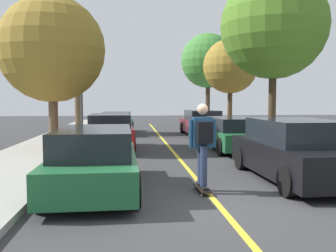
{
  "coord_description": "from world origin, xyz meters",
  "views": [
    {
      "loc": [
        -1.62,
        -6.6,
        1.94
      ],
      "look_at": [
        -0.03,
        8.6,
        0.87
      ],
      "focal_mm": 39.14,
      "sensor_mm": 36.0,
      "label": 1
    }
  ],
  "objects_px": {
    "street_tree_left_near": "(78,61)",
    "street_tree_right_far": "(208,61)",
    "street_tree_left_nearest": "(52,50)",
    "skateboarder": "(203,140)",
    "parked_car_left_nearest": "(94,160)",
    "fire_hydrant": "(66,141)",
    "street_tree_right_nearest": "(274,26)",
    "parked_car_right_far": "(202,123)",
    "parked_car_right_nearest": "(296,151)",
    "parked_car_left_near": "(110,132)",
    "parked_car_left_far": "(117,123)",
    "streetlamp": "(81,70)",
    "street_tree_right_near": "(230,66)",
    "skateboard": "(202,188)",
    "parked_car_right_near": "(233,134)"
  },
  "relations": [
    {
      "from": "street_tree_left_near",
      "to": "street_tree_right_far",
      "type": "relative_size",
      "value": 0.78
    },
    {
      "from": "street_tree_left_nearest",
      "to": "skateboarder",
      "type": "distance_m",
      "value": 8.91
    },
    {
      "from": "parked_car_left_nearest",
      "to": "fire_hydrant",
      "type": "height_order",
      "value": "parked_car_left_nearest"
    },
    {
      "from": "street_tree_left_near",
      "to": "street_tree_right_nearest",
      "type": "xyz_separation_m",
      "value": [
        9.19,
        -6.15,
        0.92
      ]
    },
    {
      "from": "street_tree_left_near",
      "to": "skateboarder",
      "type": "xyz_separation_m",
      "value": [
        4.48,
        -14.19,
        -3.11
      ]
    },
    {
      "from": "parked_car_right_far",
      "to": "street_tree_left_nearest",
      "type": "relative_size",
      "value": 0.72
    },
    {
      "from": "parked_car_right_nearest",
      "to": "street_tree_right_nearest",
      "type": "distance_m",
      "value": 8.61
    },
    {
      "from": "parked_car_right_nearest",
      "to": "street_tree_right_far",
      "type": "xyz_separation_m",
      "value": [
        2.21,
        20.38,
        4.35
      ]
    },
    {
      "from": "parked_car_left_nearest",
      "to": "street_tree_left_nearest",
      "type": "bearing_deg",
      "value": 108.11
    },
    {
      "from": "parked_car_left_near",
      "to": "parked_car_right_far",
      "type": "bearing_deg",
      "value": 50.57
    },
    {
      "from": "parked_car_left_far",
      "to": "streetlamp",
      "type": "relative_size",
      "value": 0.8
    },
    {
      "from": "street_tree_right_near",
      "to": "street_tree_right_far",
      "type": "xyz_separation_m",
      "value": [
        0.0,
        6.51,
        1.03
      ]
    },
    {
      "from": "parked_car_left_nearest",
      "to": "parked_car_left_near",
      "type": "height_order",
      "value": "parked_car_left_near"
    },
    {
      "from": "street_tree_right_far",
      "to": "skateboarder",
      "type": "bearing_deg",
      "value": -102.43
    },
    {
      "from": "parked_car_left_far",
      "to": "parked_car_right_far",
      "type": "height_order",
      "value": "parked_car_right_far"
    },
    {
      "from": "parked_car_left_nearest",
      "to": "parked_car_left_far",
      "type": "relative_size",
      "value": 0.91
    },
    {
      "from": "street_tree_left_near",
      "to": "parked_car_left_nearest",
      "type": "bearing_deg",
      "value": -80.89
    },
    {
      "from": "parked_car_right_nearest",
      "to": "skateboarder",
      "type": "bearing_deg",
      "value": -158.56
    },
    {
      "from": "street_tree_right_near",
      "to": "fire_hydrant",
      "type": "relative_size",
      "value": 8.0
    },
    {
      "from": "parked_car_left_near",
      "to": "street_tree_right_far",
      "type": "bearing_deg",
      "value": 64.24
    },
    {
      "from": "streetlamp",
      "to": "skateboard",
      "type": "bearing_deg",
      "value": -71.65
    },
    {
      "from": "parked_car_right_far",
      "to": "streetlamp",
      "type": "height_order",
      "value": "streetlamp"
    },
    {
      "from": "streetlamp",
      "to": "parked_car_left_far",
      "type": "bearing_deg",
      "value": 46.27
    },
    {
      "from": "parked_car_right_near",
      "to": "skateboard",
      "type": "relative_size",
      "value": 5.18
    },
    {
      "from": "street_tree_right_far",
      "to": "fire_hydrant",
      "type": "bearing_deg",
      "value": -118.52
    },
    {
      "from": "skateboard",
      "to": "fire_hydrant",
      "type": "bearing_deg",
      "value": 123.42
    },
    {
      "from": "fire_hydrant",
      "to": "streetlamp",
      "type": "relative_size",
      "value": 0.12
    },
    {
      "from": "parked_car_left_nearest",
      "to": "street_tree_right_near",
      "type": "height_order",
      "value": "street_tree_right_near"
    },
    {
      "from": "parked_car_left_far",
      "to": "skateboard",
      "type": "height_order",
      "value": "parked_car_left_far"
    },
    {
      "from": "skateboard",
      "to": "street_tree_left_near",
      "type": "bearing_deg",
      "value": 107.56
    },
    {
      "from": "street_tree_left_nearest",
      "to": "parked_car_right_nearest",
      "type": "bearing_deg",
      "value": -41.61
    },
    {
      "from": "skateboard",
      "to": "street_tree_right_nearest",
      "type": "bearing_deg",
      "value": 59.53
    },
    {
      "from": "fire_hydrant",
      "to": "parked_car_right_nearest",
      "type": "bearing_deg",
      "value": -37.22
    },
    {
      "from": "parked_car_left_nearest",
      "to": "streetlamp",
      "type": "relative_size",
      "value": 0.72
    },
    {
      "from": "street_tree_left_nearest",
      "to": "street_tree_right_far",
      "type": "xyz_separation_m",
      "value": [
        9.19,
        14.18,
        1.17
      ]
    },
    {
      "from": "street_tree_right_far",
      "to": "parked_car_left_near",
      "type": "bearing_deg",
      "value": -115.76
    },
    {
      "from": "parked_car_right_nearest",
      "to": "street_tree_right_nearest",
      "type": "xyz_separation_m",
      "value": [
        2.21,
        7.05,
        4.43
      ]
    },
    {
      "from": "parked_car_left_near",
      "to": "street_tree_left_near",
      "type": "xyz_separation_m",
      "value": [
        -2.2,
        7.29,
        3.53
      ]
    },
    {
      "from": "street_tree_left_near",
      "to": "street_tree_right_nearest",
      "type": "bearing_deg",
      "value": -33.81
    },
    {
      "from": "parked_car_left_nearest",
      "to": "skateboard",
      "type": "xyz_separation_m",
      "value": [
        2.27,
        -0.4,
        -0.58
      ]
    },
    {
      "from": "streetlamp",
      "to": "skateboard",
      "type": "relative_size",
      "value": 6.99
    },
    {
      "from": "street_tree_right_near",
      "to": "skateboard",
      "type": "height_order",
      "value": "street_tree_right_near"
    },
    {
      "from": "parked_car_right_near",
      "to": "parked_car_left_far",
      "type": "bearing_deg",
      "value": 122.26
    },
    {
      "from": "street_tree_left_near",
      "to": "parked_car_left_far",
      "type": "bearing_deg",
      "value": -5.08
    },
    {
      "from": "street_tree_left_near",
      "to": "street_tree_right_near",
      "type": "height_order",
      "value": "street_tree_right_near"
    },
    {
      "from": "street_tree_right_near",
      "to": "skateboarder",
      "type": "relative_size",
      "value": 3.17
    },
    {
      "from": "street_tree_right_far",
      "to": "streetlamp",
      "type": "height_order",
      "value": "street_tree_right_far"
    },
    {
      "from": "street_tree_right_nearest",
      "to": "fire_hydrant",
      "type": "distance_m",
      "value": 9.94
    },
    {
      "from": "parked_car_right_nearest",
      "to": "streetlamp",
      "type": "distance_m",
      "value": 13.24
    },
    {
      "from": "street_tree_right_nearest",
      "to": "street_tree_left_nearest",
      "type": "bearing_deg",
      "value": -174.7
    }
  ]
}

